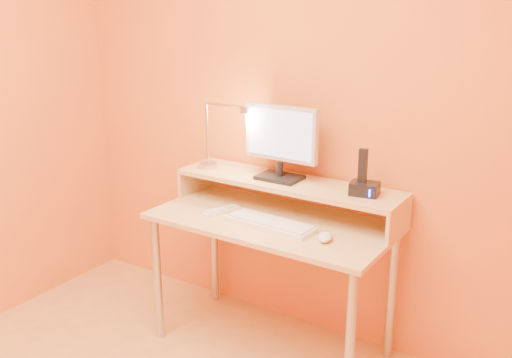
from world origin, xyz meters
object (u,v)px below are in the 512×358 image
Objects in this scene: monitor_panel at (281,133)px; lamp_base at (208,165)px; remote_control at (221,211)px; keyboard at (270,224)px; phone_dock at (365,189)px; mouse at (325,237)px.

monitor_panel is 0.49m from lamp_base.
keyboard is at bearing 15.82° from remote_control.
remote_control is (-0.21, -0.22, -0.39)m from monitor_panel.
mouse is at bearing -115.78° from phone_dock.
lamp_base is at bearing 162.32° from keyboard.
phone_dock is 0.47m from keyboard.
mouse is (0.30, -0.01, 0.01)m from keyboard.
mouse is 0.60m from remote_control.
keyboard is 4.07× the size of mouse.
phone_dock is at bearing 36.06° from keyboard.
monitor_panel is 4.07× the size of lamp_base.
mouse is 0.54× the size of remote_control.
monitor_panel is 3.13× the size of phone_dock.
phone_dock reaches higher than remote_control.
lamp_base is 0.23× the size of keyboard.
remote_control is (-0.31, 0.02, -0.00)m from keyboard.
lamp_base is at bearing -173.08° from monitor_panel.
phone_dock is 0.65× the size of remote_control.
phone_dock is (0.90, 0.03, 0.02)m from lamp_base.
monitor_panel is 3.74× the size of mouse.
mouse is (0.39, -0.26, -0.38)m from monitor_panel.
remote_control is at bearing 179.77° from keyboard.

